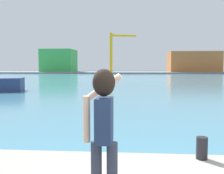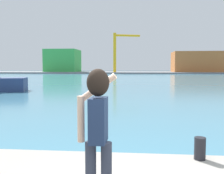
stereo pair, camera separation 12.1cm
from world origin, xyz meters
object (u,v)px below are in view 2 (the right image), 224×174
(person_photographer, at_px, (98,123))
(port_crane, at_px, (118,48))
(warehouse_right, at_px, (197,62))
(harbor_bollard, at_px, (200,148))
(warehouse_left, at_px, (63,61))

(person_photographer, distance_m, port_crane, 85.30)
(warehouse_right, bearing_deg, harbor_bollard, -102.61)
(person_photographer, relative_size, warehouse_right, 0.10)
(warehouse_left, xyz_separation_m, port_crane, (21.24, -8.36, 3.85))
(person_photographer, height_order, warehouse_left, warehouse_left)
(person_photographer, relative_size, warehouse_left, 0.15)
(warehouse_right, height_order, port_crane, port_crane)
(harbor_bollard, bearing_deg, warehouse_right, 77.39)
(person_photographer, bearing_deg, harbor_bollard, -41.50)
(port_crane, bearing_deg, person_photographer, -86.08)
(warehouse_left, height_order, warehouse_right, warehouse_left)
(person_photographer, xyz_separation_m, warehouse_left, (-27.06, 93.19, 2.97))
(port_crane, bearing_deg, warehouse_right, 14.24)
(warehouse_left, height_order, port_crane, port_crane)
(person_photographer, xyz_separation_m, harbor_bollard, (1.69, 1.81, -0.85))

